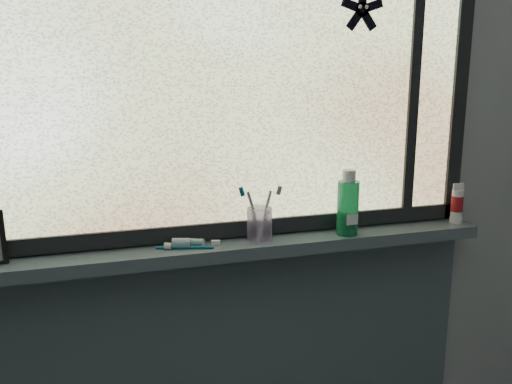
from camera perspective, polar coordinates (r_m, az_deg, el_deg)
The scene contains 13 objects.
wall_back at distance 1.79m, azimuth -2.15°, elevation 2.77°, with size 3.00×0.01×2.50m, color #9EA3A8.
windowsill at distance 1.78m, azimuth -1.48°, elevation -5.59°, with size 1.62×0.14×0.04m, color #45545C.
sill_apron at distance 2.05m, azimuth -1.83°, elevation -18.66°, with size 1.62×0.02×0.98m, color #45545C.
window_pane at distance 1.73m, azimuth -2.04°, elevation 11.76°, with size 1.50×0.01×1.00m, color silver.
frame_bottom at distance 1.81m, azimuth -1.88°, elevation -3.62°, with size 1.60×0.03×0.05m, color black.
frame_right at distance 2.07m, azimuth 19.73°, elevation 11.27°, with size 0.05×0.03×1.10m, color black.
frame_mullion at distance 1.97m, azimuth 15.52°, elevation 11.49°, with size 0.04×0.03×1.00m, color black.
starfish_sticker at distance 1.87m, azimuth 10.56°, elevation 17.50°, with size 0.15×0.02×0.15m, color black, non-canonical shape.
toothpaste_tube at distance 1.73m, azimuth -6.89°, elevation -5.04°, with size 0.17×0.04×0.03m, color silver, non-canonical shape.
toothbrush_cup at distance 1.78m, azimuth 0.35°, elevation -3.20°, with size 0.08×0.08×0.10m, color #B9A1D5.
toothbrush_lying at distance 1.72m, azimuth -7.12°, elevation -5.44°, with size 0.21×0.02×0.01m, color #0C5973, non-canonical shape.
mouthwash_bottle at distance 1.84m, azimuth 9.18°, elevation -1.03°, with size 0.07×0.07×0.17m, color #1C9255.
cream_tube at distance 2.07m, azimuth 19.48°, elevation -0.93°, with size 0.04×0.04×0.10m, color silver.
Camera 1 is at (-0.43, -0.40, 1.58)m, focal length 40.00 mm.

